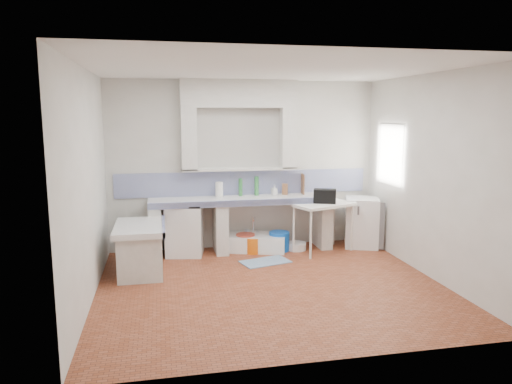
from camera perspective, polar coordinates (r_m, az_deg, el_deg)
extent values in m
plane|color=brown|center=(6.43, 1.80, -11.15)|extent=(4.50, 4.50, 0.00)
plane|color=silver|center=(6.05, 1.94, 14.54)|extent=(4.50, 4.50, 0.00)
plane|color=silver|center=(8.03, -1.42, 3.24)|extent=(4.50, 0.00, 4.50)
plane|color=silver|center=(4.20, 8.17, -2.44)|extent=(4.50, 0.00, 4.50)
plane|color=silver|center=(5.99, -19.58, 0.63)|extent=(0.00, 4.50, 4.50)
plane|color=silver|center=(6.96, 20.23, 1.73)|extent=(0.00, 4.50, 4.50)
cube|color=silver|center=(7.86, -2.03, 11.68)|extent=(1.90, 0.25, 0.45)
cube|color=#331E10|center=(8.06, 16.91, 4.29)|extent=(0.35, 0.86, 1.06)
cube|color=white|center=(7.97, 16.11, 7.02)|extent=(0.01, 0.84, 0.24)
cube|color=white|center=(7.80, -1.74, -0.95)|extent=(3.00, 0.60, 0.08)
cube|color=navy|center=(7.53, -1.38, -1.32)|extent=(3.00, 0.04, 0.10)
cube|color=silver|center=(7.79, -11.97, -4.56)|extent=(0.20, 0.55, 0.82)
cube|color=silver|center=(7.84, -4.25, -4.28)|extent=(0.20, 0.55, 0.82)
cube|color=silver|center=(8.24, 7.94, -3.68)|extent=(0.20, 0.55, 0.82)
cube|color=white|center=(6.96, -13.73, -4.16)|extent=(0.70, 1.10, 0.08)
cube|color=silver|center=(7.04, -13.62, -6.93)|extent=(0.60, 1.00, 0.62)
cube|color=navy|center=(6.95, -11.00, -4.08)|extent=(0.04, 1.10, 0.10)
cube|color=navy|center=(8.06, -1.39, 1.11)|extent=(4.27, 0.03, 0.40)
cube|color=white|center=(7.78, -8.52, -4.54)|extent=(0.65, 0.64, 0.80)
cube|color=white|center=(8.00, -0.08, -6.13)|extent=(1.10, 0.80, 0.24)
cube|color=white|center=(7.94, 8.02, -4.21)|extent=(1.10, 0.86, 0.04)
cube|color=white|center=(8.36, 12.52, -3.55)|extent=(0.70, 0.70, 0.84)
cylinder|color=#AB3724|center=(7.93, -1.28, -6.08)|extent=(0.34, 0.34, 0.29)
cylinder|color=orange|center=(7.85, -0.33, -6.34)|extent=(0.34, 0.34, 0.26)
cylinder|color=blue|center=(7.97, 2.78, -5.91)|extent=(0.43, 0.43, 0.32)
cylinder|color=white|center=(8.06, 4.87, -6.47)|extent=(0.38, 0.38, 0.12)
cylinder|color=silver|center=(8.12, -1.10, -5.62)|extent=(0.09, 0.09, 0.32)
cylinder|color=silver|center=(8.16, 0.20, -5.71)|extent=(0.08, 0.08, 0.27)
cube|color=black|center=(7.86, 8.24, -0.49)|extent=(0.41, 0.32, 0.23)
cylinder|color=#2F7939|center=(7.92, -1.87, 0.57)|extent=(0.07, 0.07, 0.29)
cylinder|color=#2F7939|center=(7.96, 0.07, 0.74)|extent=(0.07, 0.07, 0.32)
cube|color=#8F5C39|center=(8.06, 3.48, 0.34)|extent=(0.11, 0.10, 0.19)
cube|color=#8F5C39|center=(8.16, 5.61, 0.96)|extent=(0.05, 0.25, 0.34)
cylinder|color=white|center=(7.83, -4.44, 0.29)|extent=(0.13, 0.13, 0.25)
imported|color=white|center=(7.98, 2.20, 0.22)|extent=(0.10, 0.10, 0.18)
cube|color=#30639B|center=(7.39, 1.12, -8.34)|extent=(0.81, 0.60, 0.01)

